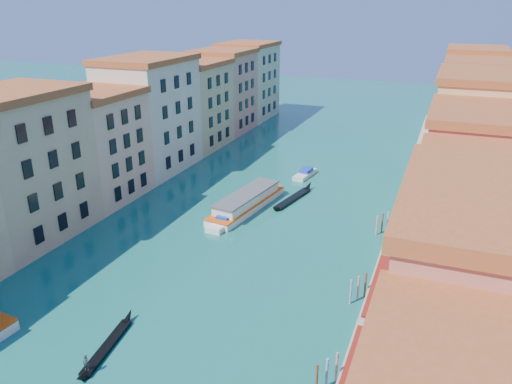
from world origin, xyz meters
TOP-DOWN VIEW (x-y plane):
  - left_bank_palazzos at (-26.00, 64.68)m, footprint 12.80×128.40m
  - right_bank_palazzos at (30.00, 65.00)m, footprint 12.80×128.40m
  - quay at (22.00, 65.00)m, footprint 4.00×140.00m
  - mooring_poles_right at (19.10, 28.80)m, footprint 1.44×54.24m
  - vaporetto_far at (-1.69, 59.15)m, footprint 6.50×18.16m
  - gondola_fore at (-1.10, 23.35)m, footprint 2.33×10.64m
  - gondola_far at (3.96, 65.30)m, footprint 3.64×13.33m
  - motorboat_mid at (-2.46, 52.57)m, footprint 2.72×7.35m
  - motorboat_far at (2.52, 77.17)m, footprint 2.94×6.84m

SIDE VIEW (x-z plane):
  - gondola_fore at x=-1.10m, z-range -0.70..1.42m
  - gondola_far at x=3.96m, z-range -0.56..1.34m
  - quay at x=22.00m, z-range 0.00..1.00m
  - motorboat_far at x=2.52m, z-range -0.15..1.22m
  - motorboat_mid at x=-2.46m, z-range -0.17..1.33m
  - vaporetto_far at x=-1.69m, z-range -0.13..2.51m
  - mooring_poles_right at x=19.10m, z-range -0.30..2.90m
  - left_bank_palazzos at x=-26.00m, z-range -0.79..20.21m
  - right_bank_palazzos at x=30.00m, z-range -0.75..20.25m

